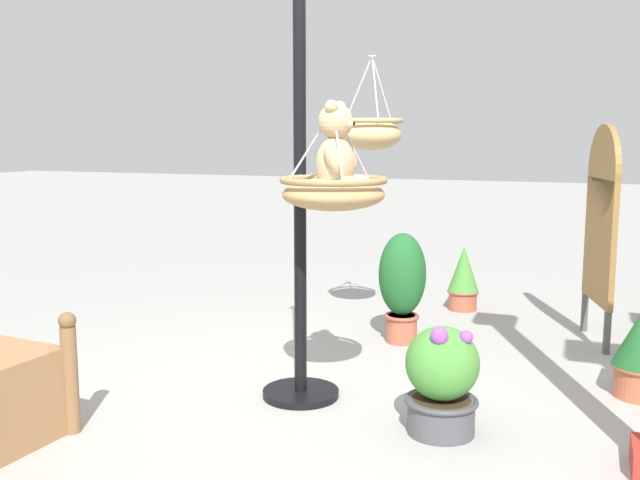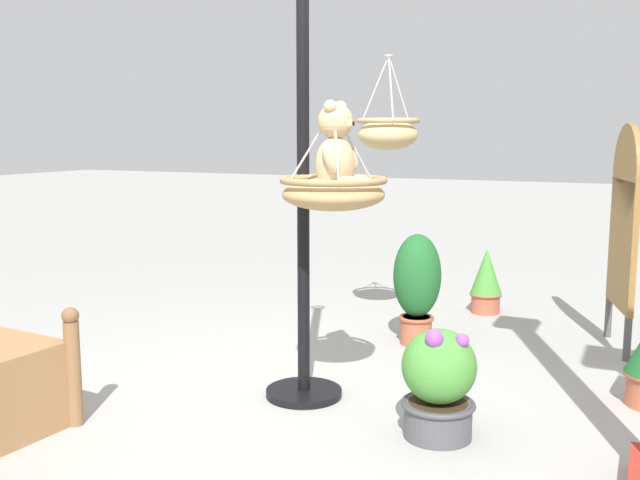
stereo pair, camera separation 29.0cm
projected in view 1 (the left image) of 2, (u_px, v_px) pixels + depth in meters
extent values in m
plane|color=#9E9E99|center=(311.00, 411.00, 3.94)|extent=(40.00, 40.00, 0.00)
cylinder|color=black|center=(300.00, 206.00, 4.00)|extent=(0.07, 0.07, 2.22)
cylinder|color=black|center=(301.00, 393.00, 4.16)|extent=(0.44, 0.44, 0.04)
ellipsoid|color=tan|center=(333.00, 195.00, 3.77)|extent=(0.54, 0.54, 0.17)
torus|color=#97794E|center=(334.00, 180.00, 3.76)|extent=(0.56, 0.56, 0.04)
ellipsoid|color=silver|center=(333.00, 191.00, 3.76)|extent=(0.47, 0.47, 0.14)
cylinder|color=#B7B7BC|center=(338.00, 145.00, 3.61)|extent=(0.23, 0.14, 0.37)
cylinder|color=#B7B7BC|center=(351.00, 145.00, 3.81)|extent=(0.23, 0.14, 0.37)
cylinder|color=#B7B7BC|center=(311.00, 145.00, 3.77)|extent=(0.01, 0.26, 0.37)
torus|color=#B7B7BC|center=(334.00, 110.00, 3.70)|extent=(0.06, 0.06, 0.01)
ellipsoid|color=tan|center=(335.00, 164.00, 3.74)|extent=(0.24, 0.20, 0.28)
sphere|color=tan|center=(336.00, 121.00, 3.71)|extent=(0.21, 0.21, 0.18)
ellipsoid|color=#D9B683|center=(348.00, 124.00, 3.69)|extent=(0.09, 0.08, 0.06)
sphere|color=black|center=(353.00, 123.00, 3.68)|extent=(0.03, 0.03, 0.03)
sphere|color=tan|center=(340.00, 107.00, 3.76)|extent=(0.07, 0.07, 0.07)
sphere|color=tan|center=(331.00, 107.00, 3.64)|extent=(0.07, 0.07, 0.07)
ellipsoid|color=tan|center=(348.00, 156.00, 3.84)|extent=(0.07, 0.14, 0.18)
ellipsoid|color=tan|center=(333.00, 158.00, 3.61)|extent=(0.07, 0.14, 0.18)
ellipsoid|color=tan|center=(357.00, 183.00, 3.78)|extent=(0.09, 0.16, 0.09)
ellipsoid|color=tan|center=(350.00, 184.00, 3.66)|extent=(0.09, 0.16, 0.09)
ellipsoid|color=tan|center=(371.00, 135.00, 5.22)|extent=(0.43, 0.43, 0.22)
torus|color=tan|center=(372.00, 121.00, 5.20)|extent=(0.46, 0.46, 0.04)
cylinder|color=#B7B7BC|center=(375.00, 88.00, 5.07)|extent=(0.19, 0.12, 0.46)
cylinder|color=#B7B7BC|center=(382.00, 89.00, 5.23)|extent=(0.19, 0.12, 0.46)
cylinder|color=#B7B7BC|center=(359.00, 89.00, 5.20)|extent=(0.01, 0.21, 0.46)
torus|color=#B7B7BC|center=(372.00, 56.00, 5.13)|extent=(0.06, 0.06, 0.01)
cylinder|color=brown|center=(70.00, 380.00, 3.63)|extent=(0.08, 0.08, 0.55)
sphere|color=brown|center=(67.00, 321.00, 3.58)|extent=(0.09, 0.09, 0.09)
cylinder|color=#4C4C51|center=(441.00, 416.00, 3.65)|extent=(0.34, 0.34, 0.18)
torus|color=#444449|center=(441.00, 401.00, 3.63)|extent=(0.37, 0.37, 0.03)
cylinder|color=#382819|center=(441.00, 402.00, 3.63)|extent=(0.30, 0.30, 0.03)
ellipsoid|color=#478E38|center=(442.00, 363.00, 3.60)|extent=(0.37, 0.37, 0.37)
sphere|color=purple|center=(439.00, 336.00, 3.48)|extent=(0.09, 0.09, 0.09)
sphere|color=purple|center=(466.00, 337.00, 3.51)|extent=(0.07, 0.07, 0.07)
cylinder|color=#AD563D|center=(401.00, 328.00, 5.24)|extent=(0.22, 0.22, 0.20)
torus|color=#9C4E37|center=(402.00, 316.00, 5.23)|extent=(0.26, 0.26, 0.03)
cylinder|color=#382819|center=(402.00, 317.00, 5.23)|extent=(0.20, 0.20, 0.03)
ellipsoid|color=#1E5B28|center=(402.00, 274.00, 5.18)|extent=(0.34, 0.34, 0.60)
cylinder|color=#AD563D|center=(463.00, 300.00, 6.20)|extent=(0.24, 0.24, 0.17)
torus|color=#9C4E37|center=(463.00, 292.00, 6.19)|extent=(0.27, 0.27, 0.03)
cylinder|color=#382819|center=(463.00, 292.00, 6.19)|extent=(0.21, 0.21, 0.03)
cone|color=#478E38|center=(464.00, 269.00, 6.16)|extent=(0.26, 0.26, 0.38)
cube|color=olive|center=(600.00, 241.00, 5.15)|extent=(0.66, 0.21, 0.89)
cylinder|color=olive|center=(604.00, 171.00, 5.08)|extent=(0.66, 0.21, 0.67)
cylinder|color=#4C4C4C|center=(585.00, 312.00, 5.53)|extent=(0.05, 0.05, 0.30)
cylinder|color=#4C4C4C|center=(607.00, 333.00, 4.95)|extent=(0.05, 0.05, 0.30)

